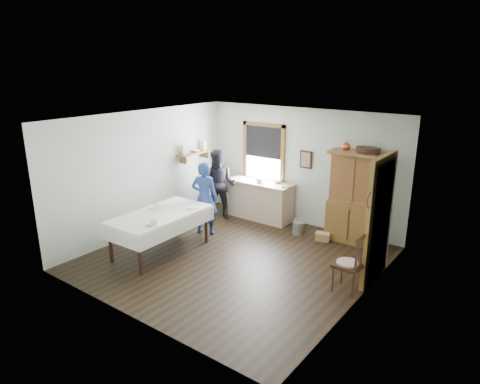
# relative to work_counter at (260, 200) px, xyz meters

# --- Properties ---
(room) EXTENTS (5.01, 5.01, 2.70)m
(room) POSITION_rel_work_counter_xyz_m (0.87, -2.16, 0.89)
(room) COLOR black
(room) RESTS_ON ground
(window) EXTENTS (1.18, 0.07, 1.48)m
(window) POSITION_rel_work_counter_xyz_m (-0.13, 0.30, 1.17)
(window) COLOR white
(window) RESTS_ON room
(doorway) EXTENTS (0.09, 1.14, 2.22)m
(doorway) POSITION_rel_work_counter_xyz_m (3.33, -1.31, 0.70)
(doorway) COLOR #4E4238
(doorway) RESTS_ON room
(wall_shelf) EXTENTS (0.24, 1.00, 0.44)m
(wall_shelf) POSITION_rel_work_counter_xyz_m (-1.50, -0.62, 1.11)
(wall_shelf) COLOR brown
(wall_shelf) RESTS_ON room
(framed_picture) EXTENTS (0.30, 0.04, 0.40)m
(framed_picture) POSITION_rel_work_counter_xyz_m (1.02, 0.30, 1.09)
(framed_picture) COLOR #361D13
(framed_picture) RESTS_ON room
(rug_beater) EXTENTS (0.01, 0.27, 0.27)m
(rug_beater) POSITION_rel_work_counter_xyz_m (3.32, -1.86, 1.26)
(rug_beater) COLOR black
(rug_beater) RESTS_ON room
(work_counter) EXTENTS (1.62, 0.61, 0.93)m
(work_counter) POSITION_rel_work_counter_xyz_m (0.00, 0.00, 0.00)
(work_counter) COLOR tan
(work_counter) RESTS_ON room
(china_hutch) EXTENTS (1.16, 0.59, 1.94)m
(china_hutch) POSITION_rel_work_counter_xyz_m (2.35, 0.01, 0.51)
(china_hutch) COLOR brown
(china_hutch) RESTS_ON room
(dining_table) EXTENTS (1.13, 2.08, 0.82)m
(dining_table) POSITION_rel_work_counter_xyz_m (-0.50, -2.79, -0.05)
(dining_table) COLOR white
(dining_table) RESTS_ON room
(spindle_chair) EXTENTS (0.48, 0.48, 1.03)m
(spindle_chair) POSITION_rel_work_counter_xyz_m (3.10, -2.00, 0.05)
(spindle_chair) COLOR #361D13
(spindle_chair) RESTS_ON room
(pail) EXTENTS (0.32, 0.32, 0.29)m
(pail) POSITION_rel_work_counter_xyz_m (1.25, -0.33, -0.32)
(pail) COLOR gray
(pail) RESTS_ON room
(wicker_basket) EXTENTS (0.35, 0.30, 0.18)m
(wicker_basket) POSITION_rel_work_counter_xyz_m (1.84, -0.34, -0.38)
(wicker_basket) COLOR #AD804E
(wicker_basket) RESTS_ON room
(woman_blue) EXTENTS (0.65, 0.54, 1.52)m
(woman_blue) POSITION_rel_work_counter_xyz_m (-0.44, -1.52, 0.29)
(woman_blue) COLOR navy
(woman_blue) RESTS_ON room
(figure_dark) EXTENTS (0.93, 0.83, 1.57)m
(figure_dark) POSITION_rel_work_counter_xyz_m (-0.80, -0.57, 0.32)
(figure_dark) COLOR black
(figure_dark) RESTS_ON room
(table_cup_a) EXTENTS (0.16, 0.16, 0.10)m
(table_cup_a) POSITION_rel_work_counter_xyz_m (-0.11, -3.27, 0.41)
(table_cup_a) COLOR white
(table_cup_a) RESTS_ON dining_table
(table_cup_b) EXTENTS (0.12, 0.12, 0.09)m
(table_cup_b) POSITION_rel_work_counter_xyz_m (-0.77, -2.61, 0.41)
(table_cup_b) COLOR white
(table_cup_b) RESTS_ON dining_table
(table_bowl) EXTENTS (0.28, 0.28, 0.06)m
(table_bowl) POSITION_rel_work_counter_xyz_m (-0.15, -3.32, 0.39)
(table_bowl) COLOR white
(table_bowl) RESTS_ON dining_table
(counter_book) EXTENTS (0.24, 0.26, 0.02)m
(counter_book) POSITION_rel_work_counter_xyz_m (0.61, -0.03, 0.47)
(counter_book) COLOR #806C55
(counter_book) RESTS_ON work_counter
(counter_bowl) EXTENTS (0.21, 0.21, 0.06)m
(counter_bowl) POSITION_rel_work_counter_xyz_m (0.38, 0.15, 0.49)
(counter_bowl) COLOR white
(counter_bowl) RESTS_ON work_counter
(shelf_bowl) EXTENTS (0.22, 0.22, 0.05)m
(shelf_bowl) POSITION_rel_work_counter_xyz_m (-1.50, -0.61, 1.13)
(shelf_bowl) COLOR white
(shelf_bowl) RESTS_ON wall_shelf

